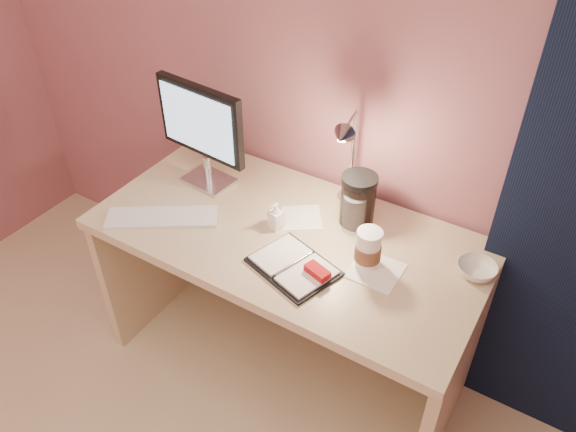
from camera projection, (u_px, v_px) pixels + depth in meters
The scene contains 12 objects.
desk at pixel (298, 266), 2.19m from camera, with size 1.40×0.70×0.73m.
monitor at pixel (203, 127), 2.09m from camera, with size 0.39×0.16×0.42m.
keyboard at pixel (162, 218), 2.05m from camera, with size 0.40×0.12×0.02m, color silver.
planner at pixel (296, 266), 1.85m from camera, with size 0.32×0.28×0.04m.
paper_a at pixel (376, 271), 1.84m from camera, with size 0.16×0.16×0.00m, color white.
paper_c at pixel (301, 218), 2.06m from camera, with size 0.14×0.14×0.00m, color white.
coffee_cup at pixel (368, 250), 1.83m from camera, with size 0.09×0.09×0.14m.
clear_cup at pixel (354, 213), 1.97m from camera, with size 0.08×0.08×0.14m, color white.
bowl at pixel (477, 270), 1.82m from camera, with size 0.13×0.13×0.04m, color silver.
lotion_bottle at pixel (276, 216), 1.99m from camera, with size 0.05×0.05×0.10m, color white.
dark_jar at pixel (358, 202), 1.99m from camera, with size 0.12×0.12×0.18m, color black.
desk_lamp at pixel (336, 154), 1.94m from camera, with size 0.12×0.25×0.40m.
Camera 1 is at (0.80, 0.08, 2.02)m, focal length 35.00 mm.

